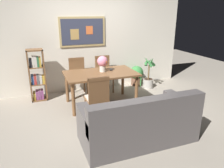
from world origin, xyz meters
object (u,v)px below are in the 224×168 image
dining_chair_far_right (104,71)px  dining_chair_near_left (97,96)px  dining_table (101,77)px  flower_vase (103,62)px  bookshelf (37,77)px  potted_ivy (137,75)px  dining_chair_far_left (78,73)px  potted_palm (148,77)px  tv_remote (111,69)px  leather_couch (139,124)px

dining_chair_far_right → dining_chair_near_left: bearing=-112.3°
dining_table → dining_chair_near_left: 0.86m
dining_table → flower_vase: (0.07, 0.06, 0.30)m
dining_chair_far_right → flower_vase: 0.87m
bookshelf → potted_ivy: bearing=3.0°
dining_chair_far_left → bookshelf: bookshelf is taller
dining_chair_far_left → flower_vase: bearing=-60.2°
bookshelf → potted_palm: bookshelf is taller
bookshelf → tv_remote: (1.59, -0.61, 0.18)m
dining_chair_far_right → potted_ivy: 1.03m
dining_chair_far_right → potted_palm: 1.25m
dining_table → dining_chair_near_left: (-0.32, -0.79, -0.10)m
leather_couch → bookshelf: bookshelf is taller
tv_remote → dining_chair_near_left: bearing=-123.4°
dining_chair_near_left → potted_palm: size_ratio=1.03×
dining_table → potted_palm: bearing=20.6°
dining_chair_near_left → flower_vase: size_ratio=2.62×
dining_chair_far_right → flower_vase: size_ratio=2.62×
dining_table → tv_remote: (0.29, 0.13, 0.10)m
potted_ivy → flower_vase: bearing=-147.0°
potted_ivy → potted_palm: size_ratio=0.62×
potted_palm → dining_table: bearing=-159.4°
dining_chair_far_right → leather_couch: size_ratio=0.51×
flower_vase → tv_remote: 0.30m
dining_chair_far_left → dining_chair_near_left: same height
flower_vase → tv_remote: (0.22, 0.07, -0.19)m
dining_table → flower_vase: bearing=43.7°
dining_chair_far_left → tv_remote: size_ratio=5.62×
potted_palm → tv_remote: (-1.24, -0.44, 0.44)m
dining_chair_far_right → tv_remote: dining_chair_far_right is taller
bookshelf → dining_chair_near_left: bearing=-57.4°
dining_chair_near_left → bookshelf: size_ratio=0.76×
tv_remote → flower_vase: bearing=-162.4°
leather_couch → potted_ivy: leather_couch is taller
dining_chair_far_right → leather_couch: bearing=-95.1°
dining_table → potted_ivy: (1.33, 0.88, -0.34)m
flower_vase → dining_table: bearing=-136.3°
dining_chair_near_left → tv_remote: dining_chair_near_left is taller
dining_chair_near_left → tv_remote: bearing=56.6°
dining_chair_near_left → bookshelf: 1.82m
dining_chair_far_right → potted_palm: bearing=-10.2°
dining_chair_far_right → bookshelf: 1.62m
dining_table → bookshelf: bearing=150.2°
tv_remote → dining_chair_far_right: bearing=86.7°
dining_chair_far_right → potted_palm: size_ratio=1.03×
dining_table → tv_remote: bearing=24.8°
dining_table → potted_palm: potted_palm is taller
potted_palm → tv_remote: bearing=-160.5°
potted_palm → bookshelf: bearing=176.6°
leather_couch → bookshelf: bearing=120.7°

